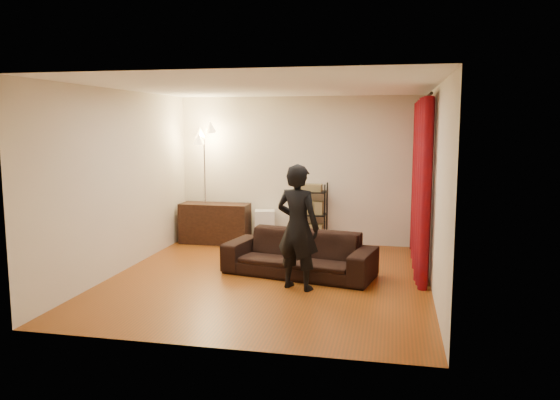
% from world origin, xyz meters
% --- Properties ---
extents(floor, '(5.00, 5.00, 0.00)m').
position_xyz_m(floor, '(0.00, 0.00, 0.00)').
color(floor, '#843B0D').
rests_on(floor, ground).
extents(ceiling, '(5.00, 5.00, 0.00)m').
position_xyz_m(ceiling, '(0.00, 0.00, 2.70)').
color(ceiling, white).
rests_on(ceiling, ground).
extents(wall_back, '(5.00, 0.00, 5.00)m').
position_xyz_m(wall_back, '(0.00, 2.50, 1.35)').
color(wall_back, beige).
rests_on(wall_back, ground).
extents(wall_front, '(5.00, 0.00, 5.00)m').
position_xyz_m(wall_front, '(0.00, -2.50, 1.35)').
color(wall_front, beige).
rests_on(wall_front, ground).
extents(wall_left, '(0.00, 5.00, 5.00)m').
position_xyz_m(wall_left, '(-2.25, 0.00, 1.35)').
color(wall_left, beige).
rests_on(wall_left, ground).
extents(wall_right, '(0.00, 5.00, 5.00)m').
position_xyz_m(wall_right, '(2.25, 0.00, 1.35)').
color(wall_right, beige).
rests_on(wall_right, ground).
extents(curtain_rod, '(0.04, 2.65, 0.04)m').
position_xyz_m(curtain_rod, '(2.15, 1.12, 2.58)').
color(curtain_rod, black).
rests_on(curtain_rod, wall_right).
extents(curtain, '(0.22, 2.65, 2.55)m').
position_xyz_m(curtain, '(2.13, 1.12, 1.28)').
color(curtain, '#700507').
rests_on(curtain, ground).
extents(sofa, '(2.31, 1.28, 0.64)m').
position_xyz_m(sofa, '(0.39, 0.28, 0.32)').
color(sofa, black).
rests_on(sofa, ground).
extents(person, '(0.71, 0.58, 1.68)m').
position_xyz_m(person, '(0.48, -0.39, 0.84)').
color(person, black).
rests_on(person, ground).
extents(media_cabinet, '(1.27, 0.48, 0.74)m').
position_xyz_m(media_cabinet, '(-1.51, 2.10, 0.37)').
color(media_cabinet, black).
rests_on(media_cabinet, ground).
extents(storage_boxes, '(0.42, 0.37, 0.62)m').
position_xyz_m(storage_boxes, '(-0.61, 2.31, 0.31)').
color(storage_boxes, silver).
rests_on(storage_boxes, ground).
extents(wire_shelf, '(0.57, 0.44, 1.14)m').
position_xyz_m(wire_shelf, '(0.27, 2.28, 0.57)').
color(wire_shelf, black).
rests_on(wire_shelf, ground).
extents(floor_lamp, '(0.48, 0.48, 2.15)m').
position_xyz_m(floor_lamp, '(-1.71, 2.15, 1.08)').
color(floor_lamp, silver).
rests_on(floor_lamp, ground).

